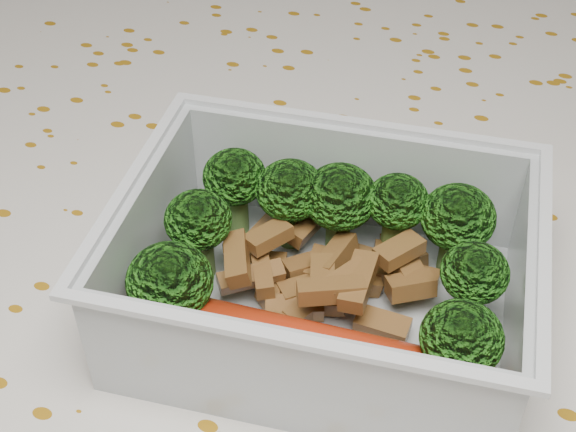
% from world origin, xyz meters
% --- Properties ---
extents(dining_table, '(1.40, 0.90, 0.75)m').
position_xyz_m(dining_table, '(0.00, 0.00, 0.67)').
color(dining_table, brown).
rests_on(dining_table, ground).
extents(tablecloth, '(1.46, 0.96, 0.19)m').
position_xyz_m(tablecloth, '(0.00, 0.00, 0.72)').
color(tablecloth, silver).
rests_on(tablecloth, dining_table).
extents(lunch_container, '(0.22, 0.18, 0.07)m').
position_xyz_m(lunch_container, '(0.04, -0.04, 0.78)').
color(lunch_container, silver).
rests_on(lunch_container, tablecloth).
extents(broccoli_florets, '(0.17, 0.13, 0.05)m').
position_xyz_m(broccoli_florets, '(0.03, -0.02, 0.79)').
color(broccoli_florets, '#608C3F').
rests_on(broccoli_florets, lunch_container).
extents(meat_pile, '(0.11, 0.09, 0.03)m').
position_xyz_m(meat_pile, '(0.04, -0.03, 0.77)').
color(meat_pile, brown).
rests_on(meat_pile, lunch_container).
extents(sausage, '(0.17, 0.04, 0.03)m').
position_xyz_m(sausage, '(0.05, -0.08, 0.78)').
color(sausage, '#AB270E').
rests_on(sausage, lunch_container).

